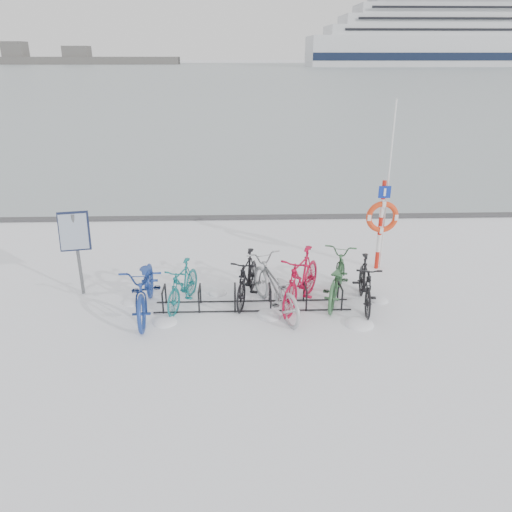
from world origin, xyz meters
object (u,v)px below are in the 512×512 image
(cruise_ferry, at_px, (472,35))
(info_board, at_px, (75,236))
(bike_rack, at_px, (253,299))
(lifebuoy_station, at_px, (382,217))

(cruise_ferry, bearing_deg, info_board, -115.32)
(cruise_ferry, bearing_deg, bike_rack, -114.42)
(info_board, bearing_deg, bike_rack, -21.93)
(cruise_ferry, bearing_deg, lifebuoy_station, -113.91)
(info_board, xyz_separation_m, lifebuoy_station, (6.73, 1.12, -0.01))
(info_board, height_order, cruise_ferry, cruise_ferry)
(lifebuoy_station, xyz_separation_m, cruise_ferry, (92.23, 208.03, 10.77))
(info_board, xyz_separation_m, cruise_ferry, (98.97, 209.15, 10.76))
(bike_rack, xyz_separation_m, lifebuoy_station, (3.07, 1.84, 1.14))
(lifebuoy_station, distance_m, cruise_ferry, 227.82)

